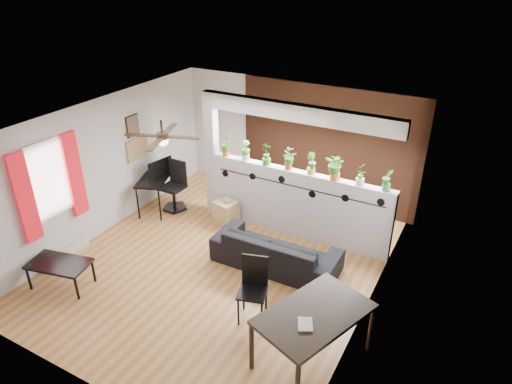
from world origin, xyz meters
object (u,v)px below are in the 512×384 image
at_px(cube_shelf, 226,213).
at_px(computer_desk, 155,180).
at_px(potted_plant_0, 226,146).
at_px(potted_plant_5, 336,166).
at_px(folding_chair, 254,282).
at_px(office_chair, 175,189).
at_px(potted_plant_4, 311,163).
at_px(potted_plant_7, 387,179).
at_px(dining_table, 314,318).
at_px(potted_plant_2, 267,153).
at_px(cup, 228,200).
at_px(potted_plant_6, 361,173).
at_px(coffee_table, 59,265).
at_px(potted_plant_1, 246,150).
at_px(potted_plant_3, 289,159).
at_px(sofa, 276,251).
at_px(ceiling_fan, 163,138).

bearing_deg(cube_shelf, computer_desk, -162.59).
distance_m(potted_plant_0, potted_plant_5, 2.26).
bearing_deg(folding_chair, office_chair, 145.63).
xyz_separation_m(potted_plant_4, cube_shelf, (-1.63, -0.34, -1.31)).
height_order(potted_plant_7, dining_table, potted_plant_7).
relative_size(potted_plant_2, potted_plant_4, 1.08).
distance_m(potted_plant_0, cup, 1.08).
height_order(potted_plant_2, potted_plant_6, potted_plant_2).
distance_m(office_chair, coffee_table, 3.00).
distance_m(potted_plant_1, potted_plant_5, 1.81).
relative_size(potted_plant_3, folding_chair, 0.38).
relative_size(potted_plant_3, sofa, 0.18).
distance_m(office_chair, folding_chair, 3.70).
xyz_separation_m(potted_plant_1, office_chair, (-1.58, -0.28, -1.10)).
height_order(potted_plant_2, cup, potted_plant_2).
bearing_deg(potted_plant_0, dining_table, -42.43).
height_order(sofa, folding_chair, folding_chair).
bearing_deg(potted_plant_4, folding_chair, -87.09).
height_order(potted_plant_0, potted_plant_2, potted_plant_2).
distance_m(potted_plant_4, potted_plant_6, 0.90).
bearing_deg(potted_plant_4, potted_plant_7, 0.00).
bearing_deg(potted_plant_6, potted_plant_0, 180.00).
xyz_separation_m(potted_plant_4, computer_desk, (-3.28, -0.49, -0.89)).
bearing_deg(folding_chair, potted_plant_4, 92.91).
height_order(potted_plant_0, potted_plant_6, potted_plant_6).
bearing_deg(potted_plant_2, sofa, -55.23).
bearing_deg(potted_plant_3, potted_plant_4, 0.00).
height_order(potted_plant_1, office_chair, potted_plant_1).
relative_size(potted_plant_5, potted_plant_6, 1.19).
xyz_separation_m(potted_plant_2, computer_desk, (-2.37, -0.49, -0.90)).
xyz_separation_m(potted_plant_5, dining_table, (0.77, -2.77, -0.88)).
bearing_deg(cube_shelf, ceiling_fan, -85.33).
height_order(potted_plant_1, potted_plant_7, potted_plant_7).
bearing_deg(cup, potted_plant_0, 122.99).
bearing_deg(computer_desk, folding_chair, -28.94).
relative_size(potted_plant_2, folding_chair, 0.43).
height_order(cube_shelf, office_chair, office_chair).
bearing_deg(potted_plant_7, potted_plant_5, -180.00).
height_order(potted_plant_4, cube_shelf, potted_plant_4).
bearing_deg(ceiling_fan, computer_desk, 137.95).
bearing_deg(cube_shelf, potted_plant_0, 128.77).
height_order(potted_plant_3, potted_plant_7, potted_plant_7).
bearing_deg(potted_plant_1, office_chair, -169.84).
bearing_deg(potted_plant_7, potted_plant_2, -180.00).
bearing_deg(potted_plant_6, coffee_table, -139.82).
distance_m(ceiling_fan, computer_desk, 2.55).
distance_m(potted_plant_3, dining_table, 3.34).
height_order(sofa, coffee_table, sofa).
bearing_deg(ceiling_fan, dining_table, -17.64).
bearing_deg(dining_table, folding_chair, 160.12).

